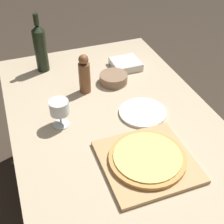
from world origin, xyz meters
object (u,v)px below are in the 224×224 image
object	(u,v)px
wine_glass	(59,108)
small_bowl	(114,78)
pizza	(147,158)
wine_bottle	(40,47)
pepper_mill	(84,75)

from	to	relation	value
wine_glass	small_bowl	xyz separation A→B (m)	(0.35, 0.25, -0.07)
pizza	wine_glass	world-z (taller)	wine_glass
pizza	wine_glass	size ratio (longest dim) A/B	2.33
pizza	wine_bottle	bearing A→B (deg)	106.40
wine_bottle	small_bowl	bearing A→B (deg)	-38.63
pizza	small_bowl	xyz separation A→B (m)	(0.08, 0.60, -0.00)
wine_glass	small_bowl	distance (m)	0.43
pepper_mill	wine_glass	distance (m)	0.28
pizza	wine_glass	bearing A→B (deg)	127.66
wine_bottle	small_bowl	world-z (taller)	wine_bottle
pizza	wine_bottle	distance (m)	0.91
small_bowl	pepper_mill	bearing A→B (deg)	-170.45
pizza	wine_bottle	world-z (taller)	wine_bottle
pizza	small_bowl	bearing A→B (deg)	82.41
wine_bottle	small_bowl	distance (m)	0.44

